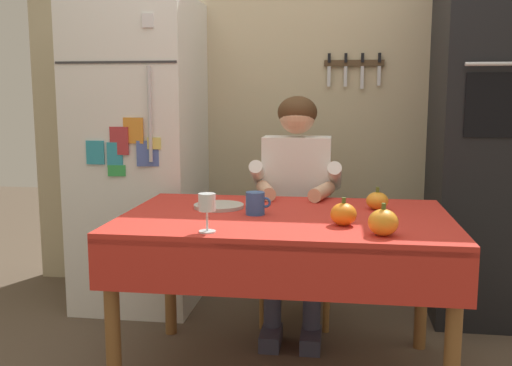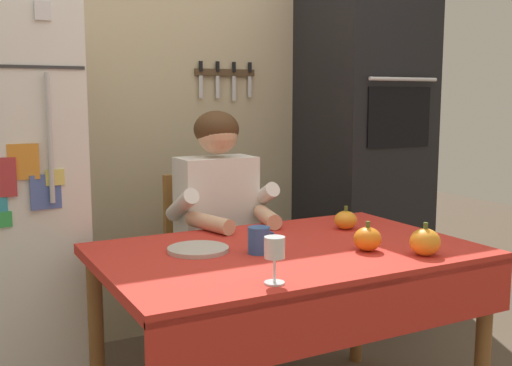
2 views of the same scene
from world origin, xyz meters
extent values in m
cube|color=#BCAD89|center=(0.05, 1.35, 1.30)|extent=(3.70, 0.10, 2.60)
cube|color=#4C3823|center=(0.30, 1.29, 1.44)|extent=(0.36, 0.02, 0.04)
cube|color=silver|center=(0.15, 1.28, 1.36)|extent=(0.02, 0.01, 0.12)
cube|color=black|center=(0.15, 1.28, 1.47)|extent=(0.02, 0.01, 0.06)
cube|color=silver|center=(0.25, 1.28, 1.36)|extent=(0.02, 0.01, 0.12)
cube|color=black|center=(0.25, 1.28, 1.47)|extent=(0.02, 0.01, 0.06)
cube|color=silver|center=(0.35, 1.28, 1.35)|extent=(0.02, 0.01, 0.14)
cube|color=black|center=(0.35, 1.28, 1.47)|extent=(0.02, 0.01, 0.06)
cube|color=silver|center=(0.45, 1.28, 1.36)|extent=(0.02, 0.01, 0.12)
cube|color=black|center=(0.45, 1.28, 1.47)|extent=(0.02, 0.01, 0.06)
cube|color=white|center=(-0.95, 0.96, 0.90)|extent=(0.68, 0.68, 1.80)
cylinder|color=silver|center=(-0.76, 0.60, 1.15)|extent=(0.02, 0.02, 0.50)
cube|color=#333335|center=(-0.95, 0.62, 1.42)|extent=(0.67, 0.01, 0.01)
cube|color=teal|center=(-1.08, 0.61, 0.94)|extent=(0.10, 0.01, 0.13)
cube|color=#E5D666|center=(-0.75, 0.61, 1.00)|extent=(0.07, 0.01, 0.06)
cube|color=green|center=(-0.96, 0.61, 0.85)|extent=(0.10, 0.02, 0.06)
cube|color=silver|center=(-0.76, 0.61, 1.63)|extent=(0.06, 0.01, 0.07)
cube|color=#B73338|center=(-0.94, 0.61, 1.01)|extent=(0.11, 0.02, 0.15)
cube|color=#4C66B7|center=(-0.78, 0.61, 0.94)|extent=(0.12, 0.02, 0.14)
cube|color=orange|center=(-0.86, 0.61, 1.06)|extent=(0.11, 0.02, 0.14)
cube|color=teal|center=(-0.97, 0.61, 0.93)|extent=(0.09, 0.01, 0.13)
cube|color=black|center=(1.05, 1.00, 1.05)|extent=(0.60, 0.60, 2.10)
cube|color=black|center=(1.05, 0.70, 1.20)|extent=(0.42, 0.01, 0.32)
cylinder|color=brown|center=(-0.64, -0.29, 0.35)|extent=(0.06, 0.06, 0.70)
cylinder|color=brown|center=(-0.64, 0.49, 0.35)|extent=(0.06, 0.06, 0.70)
cylinder|color=brown|center=(0.64, -0.29, 0.35)|extent=(0.06, 0.06, 0.70)
cylinder|color=brown|center=(0.64, 0.49, 0.35)|extent=(0.06, 0.06, 0.70)
cube|color=red|center=(0.00, 0.10, 0.72)|extent=(1.40, 0.90, 0.04)
cube|color=red|center=(0.00, -0.34, 0.62)|extent=(1.40, 0.01, 0.20)
cube|color=#9E6B33|center=(0.00, 0.79, 0.43)|extent=(0.40, 0.40, 0.04)
cube|color=#9E6B33|center=(0.00, 0.97, 0.69)|extent=(0.36, 0.04, 0.48)
cylinder|color=#9E6B33|center=(-0.17, 0.62, 0.21)|extent=(0.04, 0.04, 0.41)
cylinder|color=#9E6B33|center=(-0.17, 0.96, 0.21)|extent=(0.04, 0.04, 0.41)
cylinder|color=#9E6B33|center=(0.17, 0.62, 0.21)|extent=(0.04, 0.04, 0.41)
cylinder|color=#9E6B33|center=(0.17, 0.96, 0.21)|extent=(0.04, 0.04, 0.41)
cube|color=#38384C|center=(-0.10, 0.41, 0.04)|extent=(0.10, 0.22, 0.08)
cube|color=#38384C|center=(0.10, 0.41, 0.04)|extent=(0.10, 0.22, 0.08)
cylinder|color=#38384C|center=(-0.10, 0.47, 0.23)|extent=(0.09, 0.09, 0.38)
cylinder|color=#38384C|center=(0.10, 0.47, 0.23)|extent=(0.09, 0.09, 0.38)
cube|color=#38384C|center=(-0.09, 0.63, 0.50)|extent=(0.12, 0.40, 0.11)
cube|color=#38384C|center=(0.09, 0.63, 0.50)|extent=(0.12, 0.40, 0.11)
cube|color=white|center=(0.00, 0.75, 0.79)|extent=(0.36, 0.20, 0.48)
cylinder|color=white|center=(-0.20, 0.68, 0.83)|extent=(0.07, 0.26, 0.18)
cylinder|color=white|center=(0.20, 0.68, 0.83)|extent=(0.07, 0.26, 0.18)
cylinder|color=#D8A884|center=(-0.14, 0.51, 0.78)|extent=(0.13, 0.27, 0.07)
cylinder|color=#D8A884|center=(0.14, 0.51, 0.78)|extent=(0.13, 0.27, 0.07)
sphere|color=#D8A884|center=(0.00, 0.73, 1.14)|extent=(0.19, 0.19, 0.19)
ellipsoid|color=#472D19|center=(0.00, 0.74, 1.16)|extent=(0.21, 0.21, 0.17)
cylinder|color=#2D569E|center=(-0.13, 0.08, 0.79)|extent=(0.08, 0.08, 0.10)
torus|color=#2D569E|center=(-0.09, 0.08, 0.79)|extent=(0.05, 0.01, 0.05)
cylinder|color=white|center=(-0.26, -0.27, 0.74)|extent=(0.06, 0.06, 0.01)
cylinder|color=white|center=(-0.26, -0.27, 0.78)|extent=(0.01, 0.01, 0.08)
cylinder|color=white|center=(-0.26, -0.27, 0.85)|extent=(0.06, 0.06, 0.07)
ellipsoid|color=orange|center=(0.40, 0.27, 0.78)|extent=(0.10, 0.10, 0.08)
cylinder|color=#4C6023|center=(0.40, 0.27, 0.83)|extent=(0.02, 0.02, 0.02)
ellipsoid|color=orange|center=(0.24, -0.08, 0.78)|extent=(0.10, 0.10, 0.09)
cylinder|color=#4C6023|center=(0.24, -0.08, 0.84)|extent=(0.02, 0.02, 0.02)
ellipsoid|color=orange|center=(0.39, -0.23, 0.79)|extent=(0.11, 0.11, 0.10)
cylinder|color=#4C6023|center=(0.39, -0.23, 0.85)|extent=(0.02, 0.02, 0.02)
cylinder|color=#B7B2A8|center=(-0.32, 0.21, 0.75)|extent=(0.23, 0.23, 0.02)
camera|label=1|loc=(0.22, -2.34, 1.25)|focal=40.61mm
camera|label=2|loc=(-1.16, -1.84, 1.31)|focal=42.84mm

